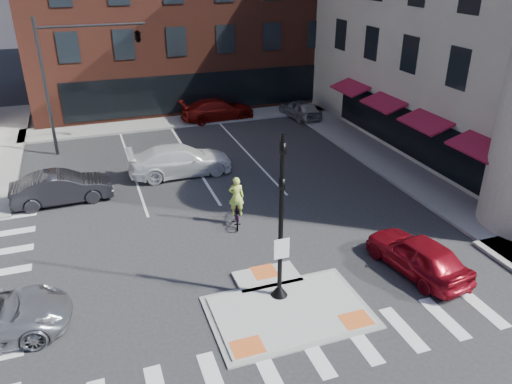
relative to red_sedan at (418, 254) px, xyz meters
name	(u,v)px	position (x,y,z in m)	size (l,w,h in m)	color
ground	(283,304)	(-5.57, -0.17, -0.75)	(120.00, 120.00, 0.00)	#28282B
refuge_island	(286,307)	(-5.57, -0.42, -0.70)	(5.40, 4.65, 0.13)	gray
sidewalk_e	(389,162)	(5.23, 9.83, -0.67)	(3.00, 24.00, 0.15)	gray
sidewalk_n	(208,118)	(-2.57, 21.83, -0.67)	(26.00, 3.00, 0.15)	gray
building_far_left	(84,11)	(-9.57, 51.83, 4.25)	(10.00, 12.00, 10.00)	slate
signal_pole	(281,241)	(-5.57, 0.23, 1.61)	(0.60, 0.60, 5.98)	black
mast_arm_signal	(113,46)	(-9.04, 17.83, 5.46)	(6.10, 2.24, 8.00)	black
red_sedan	(418,254)	(0.00, 0.00, 0.00)	(1.77, 4.40, 1.50)	maroon
white_pickup	(180,160)	(-6.57, 12.32, 0.07)	(2.30, 5.65, 1.64)	white
bg_car_dark	(62,188)	(-12.73, 10.83, 0.02)	(1.64, 4.69, 1.54)	#222227
bg_car_silver	(300,109)	(3.93, 19.75, -0.05)	(1.65, 4.11, 1.40)	#A3A6AA
bg_car_red	(218,110)	(-1.94, 21.33, 0.03)	(2.18, 5.37, 1.56)	maroon
cyclist	(237,209)	(-5.37, 5.86, 0.03)	(1.12, 1.95, 2.31)	#3F3F44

